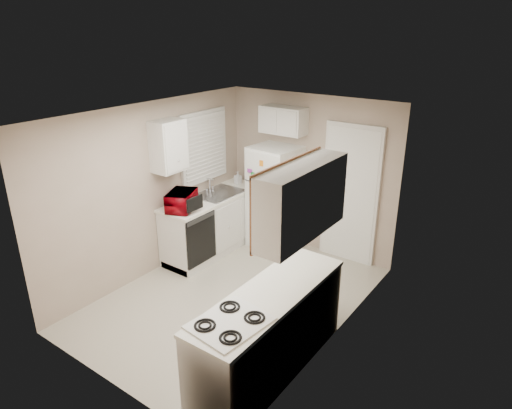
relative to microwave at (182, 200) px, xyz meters
The scene contains 19 objects.
floor 1.54m from the microwave, 12.61° to the right, with size 3.80×3.80×0.00m, color beige.
ceiling 1.75m from the microwave, 12.61° to the right, with size 3.80×3.80×0.00m, color white.
wall_left 0.42m from the microwave, 141.50° to the right, with size 3.80×3.80×0.00m, color tan.
wall_right 2.51m from the microwave, ahead, with size 3.80×3.80×0.00m, color tan.
wall_back 1.99m from the microwave, 56.57° to the left, with size 2.80×2.80×0.00m, color tan.
wall_front 2.41m from the microwave, 63.00° to the right, with size 2.80×2.80×0.00m, color tan.
left_counter 0.89m from the microwave, 90.64° to the left, with size 0.60×1.80×0.90m, color silver.
dishwasher 0.63m from the microwave, 11.12° to the left, with size 0.03×0.58×0.72m, color black.
sink 0.83m from the microwave, 90.52° to the left, with size 0.54×0.74×0.16m, color gray.
microwave is the anchor object (origin of this frame).
soap_bottle 1.35m from the microwave, 92.43° to the left, with size 0.09×0.09×0.21m, color white.
window_blinds 1.01m from the microwave, 108.36° to the left, with size 0.10×0.98×1.08m, color silver.
upper_cabinet_left 0.77m from the microwave, behind, with size 0.30×0.45×0.70m, color silver.
refrigerator 1.53m from the microwave, 64.20° to the left, with size 0.67×0.65×1.62m, color white.
cabinet_over_fridge 1.91m from the microwave, 65.29° to the left, with size 0.70×0.30×0.40m, color silver.
interior_door 2.41m from the microwave, 42.03° to the left, with size 0.86×0.06×2.08m, color white.
right_counter 2.50m from the microwave, 25.47° to the right, with size 0.60×2.00×0.90m, color silver.
stove 2.81m from the microwave, 37.04° to the right, with size 0.53×0.65×0.80m, color white.
upper_cabinet_right 2.57m from the microwave, 17.63° to the right, with size 0.30×1.20×0.70m, color silver.
Camera 1 is at (3.20, -3.96, 3.33)m, focal length 32.00 mm.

